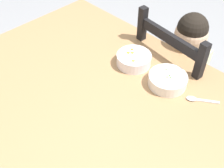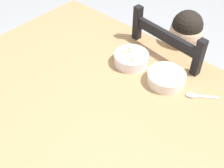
% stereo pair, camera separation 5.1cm
% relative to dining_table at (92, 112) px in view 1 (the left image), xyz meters
% --- Properties ---
extents(dining_table, '(1.41, 1.10, 0.77)m').
position_rel_dining_table_xyz_m(dining_table, '(0.00, 0.00, 0.00)').
color(dining_table, '#A27850').
rests_on(dining_table, ground).
extents(dining_chair, '(0.47, 0.47, 0.95)m').
position_rel_dining_table_xyz_m(dining_chair, '(0.07, 0.60, -0.22)').
color(dining_chair, black).
rests_on(dining_chair, ground).
extents(child_figure, '(0.32, 0.31, 0.94)m').
position_rel_dining_table_xyz_m(child_figure, '(0.07, 0.59, -0.05)').
color(child_figure, beige).
rests_on(child_figure, ground).
extents(bowl_of_peas, '(0.17, 0.17, 0.05)m').
position_rel_dining_table_xyz_m(bowl_of_peas, '(0.17, 0.30, 0.12)').
color(bowl_of_peas, white).
rests_on(bowl_of_peas, dining_table).
extents(bowl_of_carrots, '(0.16, 0.16, 0.06)m').
position_rel_dining_table_xyz_m(bowl_of_carrots, '(-0.03, 0.30, 0.12)').
color(bowl_of_carrots, white).
rests_on(bowl_of_carrots, dining_table).
extents(spoon, '(0.12, 0.09, 0.01)m').
position_rel_dining_table_xyz_m(spoon, '(0.32, 0.31, 0.10)').
color(spoon, silver).
rests_on(spoon, dining_table).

